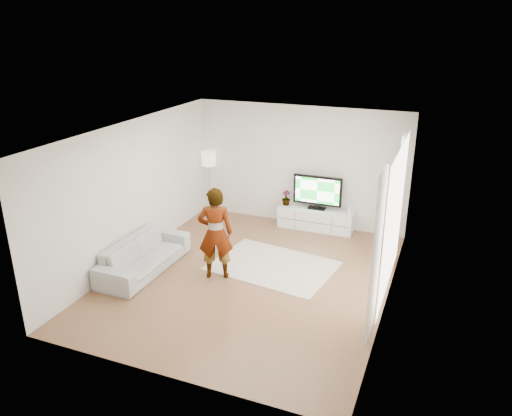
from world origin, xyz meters
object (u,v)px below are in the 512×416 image
at_px(television, 317,191).
at_px(floor_lamp, 209,161).
at_px(sofa, 144,255).
at_px(rug, 273,266).
at_px(media_console, 316,219).
at_px(player, 215,233).

xyz_separation_m(television, floor_lamp, (-2.71, -0.09, 0.45)).
bearing_deg(sofa, rug, -64.14).
bearing_deg(floor_lamp, sofa, -87.02).
bearing_deg(media_console, television, 90.00).
xyz_separation_m(rug, player, (-0.85, -0.80, 0.89)).
relative_size(media_console, sofa, 0.81).
relative_size(television, rug, 0.49).
height_order(television, rug, television).
distance_m(media_console, sofa, 4.11).
bearing_deg(rug, player, -136.87).
height_order(player, floor_lamp, player).
xyz_separation_m(media_console, rug, (-0.28, -2.15, -0.24)).
relative_size(sofa, floor_lamp, 1.33).
bearing_deg(rug, floor_lamp, 139.37).
distance_m(media_console, floor_lamp, 2.93).
bearing_deg(rug, media_console, 82.67).
bearing_deg(sofa, player, -78.40).
distance_m(player, sofa, 1.56).
relative_size(player, sofa, 0.82).
distance_m(rug, sofa, 2.53).
height_order(sofa, floor_lamp, floor_lamp).
bearing_deg(player, sofa, -11.62).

